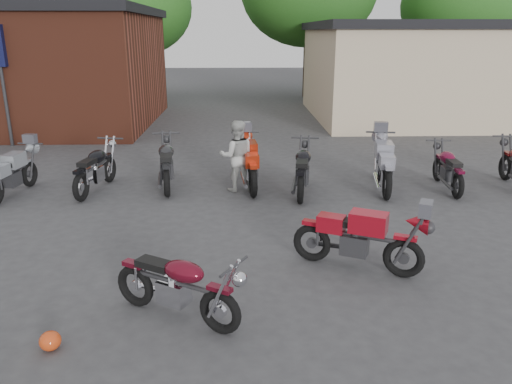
{
  "coord_description": "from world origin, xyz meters",
  "views": [
    {
      "loc": [
        0.43,
        -5.56,
        3.4
      ],
      "look_at": [
        0.67,
        2.18,
        0.9
      ],
      "focal_mm": 35.0,
      "sensor_mm": 36.0,
      "label": 1
    }
  ],
  "objects_px": {
    "row_bike_4": "(249,161)",
    "row_bike_1": "(12,171)",
    "row_bike_3": "(167,161)",
    "row_bike_2": "(96,166)",
    "row_bike_5": "(303,167)",
    "row_bike_6": "(384,162)",
    "helmet": "(50,341)",
    "person_light": "(237,156)",
    "row_bike_7": "(448,166)",
    "vintage_motorcycle": "(177,282)",
    "sportbike": "(360,235)"
  },
  "relations": [
    {
      "from": "row_bike_4",
      "to": "row_bike_1",
      "type": "bearing_deg",
      "value": 90.4
    },
    {
      "from": "row_bike_3",
      "to": "row_bike_4",
      "type": "bearing_deg",
      "value": -99.52
    },
    {
      "from": "row_bike_2",
      "to": "row_bike_5",
      "type": "bearing_deg",
      "value": -83.84
    },
    {
      "from": "row_bike_1",
      "to": "row_bike_6",
      "type": "relative_size",
      "value": 0.87
    },
    {
      "from": "helmet",
      "to": "row_bike_5",
      "type": "distance_m",
      "value": 6.66
    },
    {
      "from": "row_bike_5",
      "to": "row_bike_6",
      "type": "height_order",
      "value": "row_bike_6"
    },
    {
      "from": "person_light",
      "to": "row_bike_2",
      "type": "xyz_separation_m",
      "value": [
        -3.12,
        0.09,
        -0.22
      ]
    },
    {
      "from": "helmet",
      "to": "row_bike_1",
      "type": "relative_size",
      "value": 0.13
    },
    {
      "from": "helmet",
      "to": "row_bike_6",
      "type": "height_order",
      "value": "row_bike_6"
    },
    {
      "from": "row_bike_3",
      "to": "row_bike_5",
      "type": "distance_m",
      "value": 3.08
    },
    {
      "from": "row_bike_5",
      "to": "row_bike_1",
      "type": "bearing_deg",
      "value": 99.43
    },
    {
      "from": "row_bike_3",
      "to": "row_bike_7",
      "type": "distance_m",
      "value": 6.33
    },
    {
      "from": "row_bike_4",
      "to": "row_bike_7",
      "type": "relative_size",
      "value": 1.15
    },
    {
      "from": "person_light",
      "to": "row_bike_2",
      "type": "bearing_deg",
      "value": -5.92
    },
    {
      "from": "person_light",
      "to": "row_bike_7",
      "type": "height_order",
      "value": "person_light"
    },
    {
      "from": "person_light",
      "to": "row_bike_1",
      "type": "xyz_separation_m",
      "value": [
        -4.83,
        -0.18,
        -0.25
      ]
    },
    {
      "from": "row_bike_3",
      "to": "row_bike_7",
      "type": "relative_size",
      "value": 1.13
    },
    {
      "from": "vintage_motorcycle",
      "to": "row_bike_2",
      "type": "xyz_separation_m",
      "value": [
        -2.43,
        5.34,
        0.05
      ]
    },
    {
      "from": "row_bike_2",
      "to": "row_bike_4",
      "type": "relative_size",
      "value": 0.93
    },
    {
      "from": "row_bike_7",
      "to": "vintage_motorcycle",
      "type": "bearing_deg",
      "value": 137.9
    },
    {
      "from": "sportbike",
      "to": "row_bike_3",
      "type": "height_order",
      "value": "row_bike_3"
    },
    {
      "from": "row_bike_1",
      "to": "row_bike_5",
      "type": "distance_m",
      "value": 6.27
    },
    {
      "from": "person_light",
      "to": "row_bike_6",
      "type": "relative_size",
      "value": 0.73
    },
    {
      "from": "row_bike_2",
      "to": "row_bike_7",
      "type": "distance_m",
      "value": 7.84
    },
    {
      "from": "row_bike_3",
      "to": "row_bike_4",
      "type": "height_order",
      "value": "row_bike_4"
    },
    {
      "from": "row_bike_4",
      "to": "vintage_motorcycle",
      "type": "bearing_deg",
      "value": 165.2
    },
    {
      "from": "person_light",
      "to": "row_bike_5",
      "type": "height_order",
      "value": "person_light"
    },
    {
      "from": "helmet",
      "to": "row_bike_6",
      "type": "distance_m",
      "value": 7.95
    },
    {
      "from": "row_bike_4",
      "to": "row_bike_3",
      "type": "bearing_deg",
      "value": 82.82
    },
    {
      "from": "row_bike_2",
      "to": "person_light",
      "type": "bearing_deg",
      "value": -82.17
    },
    {
      "from": "helmet",
      "to": "row_bike_3",
      "type": "xyz_separation_m",
      "value": [
        0.46,
        6.19,
        0.49
      ]
    },
    {
      "from": "vintage_motorcycle",
      "to": "row_bike_7",
      "type": "height_order",
      "value": "row_bike_7"
    },
    {
      "from": "vintage_motorcycle",
      "to": "sportbike",
      "type": "xyz_separation_m",
      "value": [
        2.52,
        1.29,
        0.03
      ]
    },
    {
      "from": "row_bike_1",
      "to": "row_bike_3",
      "type": "distance_m",
      "value": 3.28
    },
    {
      "from": "helmet",
      "to": "person_light",
      "type": "distance_m",
      "value": 6.21
    },
    {
      "from": "row_bike_5",
      "to": "helmet",
      "type": "bearing_deg",
      "value": 157.64
    },
    {
      "from": "row_bike_4",
      "to": "row_bike_5",
      "type": "relative_size",
      "value": 1.04
    },
    {
      "from": "helmet",
      "to": "person_light",
      "type": "relative_size",
      "value": 0.15
    },
    {
      "from": "row_bike_3",
      "to": "row_bike_7",
      "type": "xyz_separation_m",
      "value": [
        6.31,
        -0.4,
        -0.07
      ]
    },
    {
      "from": "sportbike",
      "to": "row_bike_5",
      "type": "xyz_separation_m",
      "value": [
        -0.39,
        3.78,
        0.04
      ]
    },
    {
      "from": "helmet",
      "to": "row_bike_1",
      "type": "bearing_deg",
      "value": 116.16
    },
    {
      "from": "person_light",
      "to": "row_bike_6",
      "type": "distance_m",
      "value": 3.29
    },
    {
      "from": "row_bike_3",
      "to": "row_bike_6",
      "type": "distance_m",
      "value": 4.89
    },
    {
      "from": "helmet",
      "to": "row_bike_1",
      "type": "height_order",
      "value": "row_bike_1"
    },
    {
      "from": "person_light",
      "to": "row_bike_1",
      "type": "bearing_deg",
      "value": -2.1
    },
    {
      "from": "row_bike_4",
      "to": "row_bike_6",
      "type": "bearing_deg",
      "value": -99.58
    },
    {
      "from": "row_bike_6",
      "to": "vintage_motorcycle",
      "type": "bearing_deg",
      "value": 152.11
    },
    {
      "from": "vintage_motorcycle",
      "to": "row_bike_2",
      "type": "bearing_deg",
      "value": 144.91
    },
    {
      "from": "sportbike",
      "to": "row_bike_6",
      "type": "height_order",
      "value": "row_bike_6"
    },
    {
      "from": "helmet",
      "to": "row_bike_2",
      "type": "bearing_deg",
      "value": 100.24
    }
  ]
}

